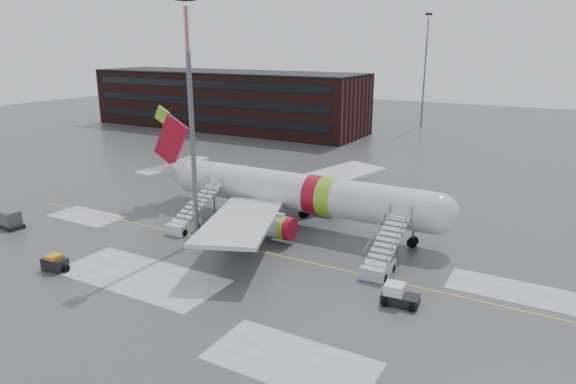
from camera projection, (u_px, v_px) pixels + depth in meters
The scene contains 10 objects.
ground at pixel (270, 249), 46.49m from camera, with size 260.00×260.00×0.00m, color #494C4F.
airliner at pixel (290, 191), 52.20m from camera, with size 35.03×32.97×11.18m.
airstair_fwd at pixel (382, 259), 41.58m from camera, with size 2.05×7.70×3.48m.
airstair_aft at pixel (189, 219), 51.14m from camera, with size 2.05×7.70×3.48m.
pushback_tug at pixel (398, 295), 36.46m from camera, with size 2.74×2.16×1.49m.
uld_container at pixel (11, 220), 51.46m from camera, with size 2.31×1.76×1.78m.
baggage_tractor at pixel (55, 264), 41.96m from camera, with size 2.61×1.38×1.33m.
light_mast_near at pixel (191, 121), 44.85m from camera, with size 1.20×1.20×21.78m.
terminal_building at pixel (226, 100), 112.05m from camera, with size 62.00×16.11×12.30m.
light_mast_far_n at pixel (425, 63), 111.62m from camera, with size 1.20×1.20×24.25m.
Camera 1 is at (22.73, -36.81, 17.85)m, focal length 32.00 mm.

